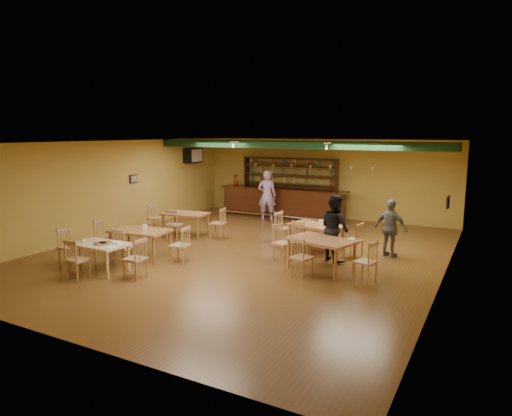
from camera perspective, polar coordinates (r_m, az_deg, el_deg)
The scene contains 23 objects.
floor at distance 12.52m, azimuth -1.16°, elevation -5.62°, with size 12.00×12.00×0.00m, color brown.
ceiling_beam at distance 14.59m, azimuth 4.26°, elevation 7.94°, with size 10.00×0.30×0.25m, color black.
track_rail_left at distance 15.93m, azimuth -0.83°, elevation 8.36°, with size 0.05×2.50×0.05m, color silver.
track_rail_right at distance 14.64m, azimuth 10.29°, elevation 8.10°, with size 0.05×2.50×0.05m, color silver.
ac_unit at distance 18.24m, azimuth -7.91°, elevation 6.57°, with size 0.34×0.70×0.48m, color silver.
picture_left at distance 15.94m, azimuth -15.15°, elevation 3.56°, with size 0.04×0.34×0.28m, color black.
picture_right at distance 11.17m, azimuth 22.98°, elevation 0.68°, with size 0.04×0.34×0.28m, color black.
bar_counter at distance 17.48m, azimuth 3.33°, elevation 0.63°, with size 5.07×0.85×1.13m, color #34160A.
back_bar_hutch at distance 17.97m, azimuth 4.20°, elevation 2.72°, with size 3.92×0.40×2.28m, color #34160A.
poinsettia at distance 18.35m, azimuth -2.57°, elevation 3.54°, with size 0.25×0.25×0.45m, color #A6220F.
dining_table_a at distance 14.78m, azimuth -8.82°, elevation -1.96°, with size 1.41×0.85×0.70m, color #A6643B.
dining_table_b at distance 12.83m, azimuth 7.53°, elevation -3.65°, with size 1.45×0.87×0.73m, color #A6643B.
dining_table_c at distance 12.30m, azimuth -14.27°, elevation -4.38°, with size 1.50×0.90×0.75m, color #A6643B.
dining_table_d at distance 10.99m, azimuth 8.14°, elevation -5.81°, with size 1.53×0.92×0.77m, color #A6643B.
near_table at distance 11.40m, azimuth -18.92°, elevation -5.88°, with size 1.28×0.82×0.69m, color beige.
pizza_tray at distance 11.25m, azimuth -18.70°, elevation -4.23°, with size 0.40×0.40×0.01m, color silver.
parmesan_shaker at distance 11.52m, azimuth -20.92°, elevation -3.80°, with size 0.07×0.07×0.11m, color #EAE5C6.
napkin_stack at distance 11.21m, azimuth -17.22°, elevation -4.17°, with size 0.20×0.15×0.03m, color white.
pizza_server at distance 11.18m, azimuth -18.05°, elevation -4.23°, with size 0.32×0.09×0.00m, color silver.
side_plate at distance 10.84m, azimuth -17.91°, elevation -4.72°, with size 0.22×0.22×0.01m, color white.
patron_bar at distance 16.80m, azimuth 1.39°, elevation 1.57°, with size 0.69×0.45×1.88m, color #9453B4.
patron_right_a at distance 11.72m, azimuth 9.85°, elevation -2.48°, with size 0.84×0.65×1.72m, color black.
patron_right_b at distance 12.46m, azimuth 16.58°, elevation -2.47°, with size 0.90×0.37×1.53m, color slate.
Camera 1 is at (5.94, -10.52, 3.28)m, focal length 31.84 mm.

